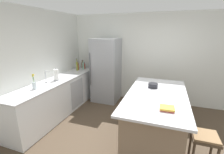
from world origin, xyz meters
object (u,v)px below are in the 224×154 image
object	(u,v)px
vinegar_bottle	(78,66)
olive_oil_bottle	(77,66)
gin_bottle	(83,66)
bar_stool	(204,141)
syrup_bottle	(82,65)
kitchen_island	(155,115)
refrigerator	(106,70)
paper_towel_roll	(56,75)
sink_faucet	(46,76)
flower_vase	(34,84)
cookbook_stack	(167,108)
hot_sauce_bottle	(84,66)
mixing_bowl	(153,85)

from	to	relation	value
vinegar_bottle	olive_oil_bottle	size ratio (longest dim) A/B	0.73
vinegar_bottle	gin_bottle	bearing A→B (deg)	35.58
bar_stool	olive_oil_bottle	size ratio (longest dim) A/B	1.74
syrup_bottle	kitchen_island	bearing A→B (deg)	-32.23
refrigerator	olive_oil_bottle	xyz separation A→B (m)	(-0.88, -0.21, 0.11)
paper_towel_roll	olive_oil_bottle	bearing A→B (deg)	93.80
refrigerator	bar_stool	bearing A→B (deg)	-41.10
sink_faucet	paper_towel_roll	bearing A→B (deg)	72.65
refrigerator	olive_oil_bottle	distance (m)	0.91
flower_vase	paper_towel_roll	xyz separation A→B (m)	(0.02, 0.67, 0.03)
bar_stool	flower_vase	bearing A→B (deg)	178.52
paper_towel_roll	olive_oil_bottle	size ratio (longest dim) A/B	0.85
bar_stool	paper_towel_roll	distance (m)	3.29
sink_faucet	vinegar_bottle	xyz separation A→B (m)	(-0.01, 1.42, -0.05)
sink_faucet	flower_vase	world-z (taller)	flower_vase
paper_towel_roll	vinegar_bottle	size ratio (longest dim) A/B	1.16
refrigerator	sink_faucet	world-z (taller)	refrigerator
bar_stool	sink_faucet	xyz separation A→B (m)	(-3.23, 0.50, 0.56)
sink_faucet	cookbook_stack	xyz separation A→B (m)	(2.67, -0.48, -0.13)
gin_bottle	olive_oil_bottle	xyz separation A→B (m)	(-0.11, -0.18, 0.02)
gin_bottle	olive_oil_bottle	world-z (taller)	olive_oil_bottle
refrigerator	cookbook_stack	xyz separation A→B (m)	(1.79, -2.02, 0.00)
olive_oil_bottle	cookbook_stack	xyz separation A→B (m)	(2.67, -1.81, -0.11)
hot_sauce_bottle	mixing_bowl	xyz separation A→B (m)	(2.27, -1.12, -0.03)
hot_sauce_bottle	vinegar_bottle	size ratio (longest dim) A/B	0.75
refrigerator	sink_faucet	distance (m)	1.78
flower_vase	gin_bottle	xyz separation A→B (m)	(0.06, 1.94, 0.01)
kitchen_island	mixing_bowl	bearing A→B (deg)	106.72
refrigerator	sink_faucet	size ratio (longest dim) A/B	6.31
bar_stool	olive_oil_bottle	bearing A→B (deg)	150.36
sink_faucet	paper_towel_roll	world-z (taller)	paper_towel_roll
olive_oil_bottle	flower_vase	bearing A→B (deg)	-88.25
kitchen_island	bar_stool	xyz separation A→B (m)	(0.75, -0.64, 0.05)
hot_sauce_bottle	gin_bottle	distance (m)	0.12
flower_vase	syrup_bottle	distance (m)	2.14
refrigerator	bar_stool	xyz separation A→B (m)	(2.35, -2.05, -0.43)
olive_oil_bottle	sink_faucet	bearing A→B (deg)	-90.31
refrigerator	mixing_bowl	world-z (taller)	refrigerator
flower_vase	vinegar_bottle	bearing A→B (deg)	92.28
flower_vase	hot_sauce_bottle	bearing A→B (deg)	88.94
hot_sauce_bottle	cookbook_stack	distance (m)	3.32
bar_stool	mixing_bowl	bearing A→B (deg)	130.63
paper_towel_roll	gin_bottle	bearing A→B (deg)	88.14
refrigerator	vinegar_bottle	size ratio (longest dim) A/B	7.04
refrigerator	flower_vase	size ratio (longest dim) A/B	5.77
hot_sauce_bottle	cookbook_stack	bearing A→B (deg)	-39.18
kitchen_island	mixing_bowl	distance (m)	0.63
hot_sauce_bottle	olive_oil_bottle	world-z (taller)	olive_oil_bottle
kitchen_island	bar_stool	size ratio (longest dim) A/B	3.34
refrigerator	cookbook_stack	world-z (taller)	refrigerator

